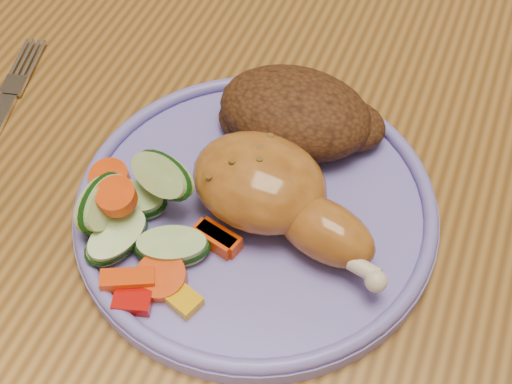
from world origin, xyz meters
The scene contains 6 objects.
dining_table centered at (0.00, 0.00, 0.67)m, with size 0.90×1.40×0.75m.
plate centered at (-0.07, -0.06, 0.76)m, with size 0.25×0.25×0.01m, color #6F65C3.
plate_rim centered at (-0.07, -0.06, 0.77)m, with size 0.25×0.25×0.01m, color #6F65C3.
chicken_leg centered at (-0.06, -0.06, 0.79)m, with size 0.15×0.09×0.05m.
rice_pilaf centered at (-0.07, 0.02, 0.78)m, with size 0.12×0.08×0.05m.
vegetable_pile centered at (-0.14, -0.11, 0.78)m, with size 0.12×0.11×0.06m.
Camera 1 is at (0.03, -0.33, 1.15)m, focal length 50.00 mm.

